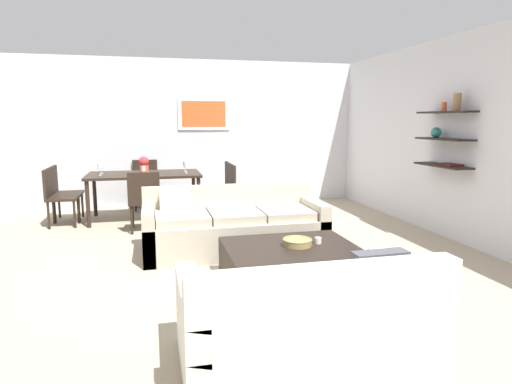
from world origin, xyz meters
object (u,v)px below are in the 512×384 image
(wine_glass_head, at_px, (144,164))
(centerpiece_vase, at_px, (144,164))
(sofa_beige, at_px, (233,228))
(wine_glass_foot, at_px, (144,169))
(dining_table, at_px, (144,177))
(dining_chair_right_far, at_px, (222,184))
(coffee_table, at_px, (292,266))
(decorative_bowl, at_px, (297,242))
(loveseat_white, at_px, (308,321))
(dining_chair_right_near, at_px, (226,188))
(dining_chair_left_near, at_px, (56,194))
(wine_glass_left_near, at_px, (100,167))
(wine_glass_left_far, at_px, (101,167))
(wine_glass_right_far, at_px, (185,164))
(dining_chair_head, at_px, (145,181))
(wine_glass_right_near, at_px, (186,165))
(dining_chair_foot, at_px, (144,198))
(candle_jar, at_px, (318,240))
(dining_chair_left_far, at_px, (62,189))

(wine_glass_head, relative_size, centerpiece_vase, 0.59)
(sofa_beige, bearing_deg, wine_glass_foot, 122.38)
(dining_table, relative_size, dining_chair_right_far, 2.01)
(sofa_beige, xyz_separation_m, coffee_table, (0.35, -1.23, -0.10))
(dining_table, height_order, centerpiece_vase, centerpiece_vase)
(decorative_bowl, xyz_separation_m, centerpiece_vase, (-1.48, 3.32, 0.47))
(loveseat_white, xyz_separation_m, dining_chair_right_near, (0.21, 4.49, 0.21))
(decorative_bowl, bearing_deg, dining_chair_left_near, 131.87)
(sofa_beige, relative_size, coffee_table, 1.69)
(decorative_bowl, height_order, dining_chair_right_far, dining_chair_right_far)
(wine_glass_left_near, bearing_deg, dining_chair_left_near, -171.04)
(sofa_beige, xyz_separation_m, wine_glass_left_near, (-1.73, 1.99, 0.59))
(sofa_beige, distance_m, wine_glass_left_far, 2.88)
(wine_glass_left_near, height_order, wine_glass_right_far, wine_glass_left_near)
(coffee_table, bearing_deg, dining_chair_head, 108.50)
(sofa_beige, xyz_separation_m, wine_glass_left_far, (-1.73, 2.23, 0.56))
(sofa_beige, distance_m, wine_glass_right_near, 2.11)
(dining_chair_foot, bearing_deg, wine_glass_foot, 90.00)
(candle_jar, xyz_separation_m, dining_chair_right_near, (-0.42, 3.07, 0.09))
(decorative_bowl, height_order, dining_chair_head, dining_chair_head)
(candle_jar, bearing_deg, dining_chair_left_near, 134.36)
(decorative_bowl, distance_m, wine_glass_left_near, 3.88)
(decorative_bowl, distance_m, dining_chair_right_near, 3.10)
(sofa_beige, distance_m, candle_jar, 1.35)
(decorative_bowl, bearing_deg, centerpiece_vase, 114.02)
(dining_chair_left_near, relative_size, dining_chair_left_far, 1.00)
(decorative_bowl, relative_size, dining_chair_head, 0.33)
(candle_jar, height_order, dining_chair_right_far, dining_chair_right_far)
(wine_glass_left_far, distance_m, centerpiece_vase, 0.68)
(sofa_beige, relative_size, centerpiece_vase, 7.96)
(dining_chair_right_far, bearing_deg, dining_chair_right_near, -90.00)
(wine_glass_right_far, xyz_separation_m, centerpiece_vase, (-0.66, -0.12, 0.02))
(dining_chair_head, distance_m, dining_chair_right_near, 1.71)
(wine_glass_head, bearing_deg, dining_chair_left_near, -153.29)
(wine_glass_left_near, bearing_deg, candle_jar, -53.18)
(sofa_beige, height_order, loveseat_white, same)
(coffee_table, xyz_separation_m, dining_chair_head, (-1.42, 4.24, 0.31))
(coffee_table, height_order, wine_glass_foot, wine_glass_foot)
(centerpiece_vase, bearing_deg, dining_chair_right_near, -9.93)
(dining_chair_left_near, xyz_separation_m, wine_glass_left_far, (0.63, 0.34, 0.35))
(dining_chair_right_near, height_order, wine_glass_head, wine_glass_head)
(dining_chair_head, distance_m, wine_glass_right_near, 1.27)
(dining_table, distance_m, wine_glass_head, 0.47)
(dining_chair_right_far, bearing_deg, dining_chair_head, 152.38)
(candle_jar, height_order, dining_chair_left_far, dining_chair_left_far)
(wine_glass_foot, relative_size, centerpiece_vase, 0.59)
(dining_table, height_order, wine_glass_foot, wine_glass_foot)
(dining_chair_left_near, bearing_deg, dining_chair_right_near, 0.00)
(coffee_table, bearing_deg, wine_glass_left_far, 121.02)
(decorative_bowl, relative_size, wine_glass_foot, 1.79)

